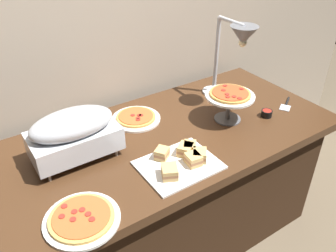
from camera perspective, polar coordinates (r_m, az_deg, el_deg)
name	(u,v)px	position (r m, az deg, el deg)	size (l,w,h in m)	color
ground_plane	(161,237)	(2.29, -1.15, -17.70)	(8.00, 8.00, 0.00)	brown
back_wall	(108,26)	(1.98, -9.70, 15.75)	(4.40, 0.04, 2.40)	tan
buffet_table	(160,192)	(2.01, -1.27, -10.69)	(1.90, 0.84, 0.76)	#422816
chafing_dish	(73,133)	(1.61, -15.15, -1.04)	(0.40, 0.22, 0.24)	#B7BABF
heat_lamp	(238,43)	(1.96, 11.29, 13.18)	(0.15, 0.34, 0.48)	#B7BABF
pizza_plate_front	(82,219)	(1.38, -13.87, -14.43)	(0.29, 0.29, 0.03)	white
pizza_plate_center	(136,118)	(1.91, -5.23, 1.32)	(0.27, 0.27, 0.03)	white
pizza_plate_raised_stand	(230,98)	(1.88, 10.02, 4.56)	(0.26, 0.26, 0.17)	#595B60
sandwich_platter	(181,160)	(1.59, 2.20, -5.59)	(0.35, 0.27, 0.06)	white
sauce_cup_near	(267,113)	(2.01, 15.77, 2.02)	(0.06, 0.06, 0.04)	black
serving_spatula	(286,105)	(2.16, 18.70, 3.33)	(0.16, 0.12, 0.01)	#B7BABF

